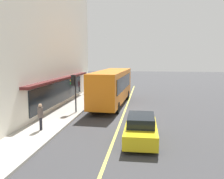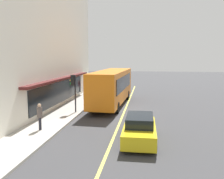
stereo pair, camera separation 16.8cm
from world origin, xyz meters
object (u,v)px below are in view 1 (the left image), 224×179
at_px(pedestrian_mid_block, 40,114).
at_px(pedestrian_at_corner, 96,86).
at_px(car_yellow, 141,129).
at_px(traffic_light, 74,85).
at_px(bus, 112,86).
at_px(pedestrian_by_curb, 86,85).

xyz_separation_m(pedestrian_mid_block, pedestrian_at_corner, (16.07, -0.34, -0.03)).
bearing_deg(car_yellow, pedestrian_mid_block, 82.66).
bearing_deg(traffic_light, pedestrian_mid_block, 172.94).
distance_m(bus, pedestrian_mid_block, 10.08).
bearing_deg(traffic_light, bus, -32.73).
bearing_deg(pedestrian_mid_block, pedestrian_at_corner, -1.22).
xyz_separation_m(car_yellow, pedestrian_at_corner, (16.90, 6.10, 0.43)).
height_order(bus, car_yellow, bus).
bearing_deg(traffic_light, car_yellow, -136.28).
distance_m(bus, car_yellow, 10.82).
bearing_deg(pedestrian_mid_block, car_yellow, -97.34).
relative_size(car_yellow, pedestrian_mid_block, 2.47).
bearing_deg(bus, pedestrian_by_curb, 33.43).
relative_size(pedestrian_at_corner, pedestrian_by_curb, 0.97).
distance_m(bus, pedestrian_at_corner, 7.31).
xyz_separation_m(traffic_light, pedestrian_at_corner, (10.84, 0.31, -1.36)).
bearing_deg(car_yellow, traffic_light, 43.72).
bearing_deg(pedestrian_at_corner, car_yellow, -160.15).
height_order(traffic_light, pedestrian_by_curb, traffic_light).
distance_m(traffic_light, car_yellow, 8.58).
height_order(pedestrian_mid_block, pedestrian_by_curb, pedestrian_by_curb).
distance_m(car_yellow, pedestrian_mid_block, 6.51).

